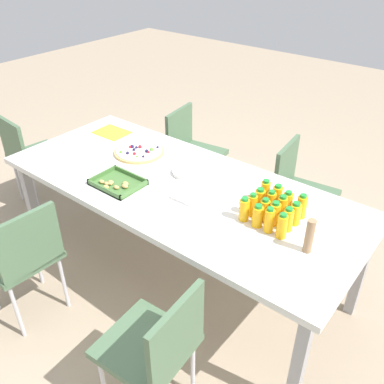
# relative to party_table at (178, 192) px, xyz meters

# --- Properties ---
(ground_plane) EXTENTS (12.00, 12.00, 0.00)m
(ground_plane) POSITION_rel_party_table_xyz_m (0.00, 0.00, -0.69)
(ground_plane) COLOR tan
(party_table) EXTENTS (2.36, 0.99, 0.75)m
(party_table) POSITION_rel_party_table_xyz_m (0.00, 0.00, 0.00)
(party_table) COLOR silver
(party_table) RESTS_ON ground_plane
(chair_far_right) EXTENTS (0.42, 0.42, 0.83)m
(chair_far_right) POSITION_rel_party_table_xyz_m (0.47, 0.86, -0.19)
(chair_far_right) COLOR #4C6B4C
(chair_far_right) RESTS_ON ground_plane
(chair_end) EXTENTS (0.44, 0.44, 0.83)m
(chair_end) POSITION_rel_party_table_xyz_m (1.57, 0.09, -0.19)
(chair_end) COLOR #4C6B4C
(chair_end) RESTS_ON ground_plane
(chair_far_left) EXTENTS (0.43, 0.43, 0.83)m
(chair_far_left) POSITION_rel_party_table_xyz_m (-0.57, 0.83, -0.19)
(chair_far_left) COLOR #4C6B4C
(chair_far_left) RESTS_ON ground_plane
(chair_near_right) EXTENTS (0.45, 0.45, 0.83)m
(chair_near_right) POSITION_rel_party_table_xyz_m (0.56, -0.83, -0.19)
(chair_near_right) COLOR #4C6B4C
(chair_near_right) RESTS_ON ground_plane
(chair_near_left) EXTENTS (0.44, 0.44, 0.83)m
(chair_near_left) POSITION_rel_party_table_xyz_m (-0.46, -0.81, -0.19)
(chair_near_left) COLOR #4C6B4C
(chair_near_left) RESTS_ON ground_plane
(juice_bottle_0) EXTENTS (0.05, 0.05, 0.15)m
(juice_bottle_0) POSITION_rel_party_table_xyz_m (-0.76, -0.16, 0.13)
(juice_bottle_0) COLOR #F9AE14
(juice_bottle_0) RESTS_ON party_table
(juice_bottle_1) EXTENTS (0.06, 0.06, 0.14)m
(juice_bottle_1) POSITION_rel_party_table_xyz_m (-0.68, -0.15, 0.12)
(juice_bottle_1) COLOR #FAAE14
(juice_bottle_1) RESTS_ON party_table
(juice_bottle_2) EXTENTS (0.06, 0.06, 0.15)m
(juice_bottle_2) POSITION_rel_party_table_xyz_m (-0.61, -0.16, 0.13)
(juice_bottle_2) COLOR #F9AD14
(juice_bottle_2) RESTS_ON party_table
(juice_bottle_3) EXTENTS (0.06, 0.06, 0.15)m
(juice_bottle_3) POSITION_rel_party_table_xyz_m (-0.53, -0.16, 0.13)
(juice_bottle_3) COLOR #F9AD14
(juice_bottle_3) RESTS_ON party_table
(juice_bottle_4) EXTENTS (0.06, 0.06, 0.14)m
(juice_bottle_4) POSITION_rel_party_table_xyz_m (-0.76, -0.08, 0.12)
(juice_bottle_4) COLOR #FAAE14
(juice_bottle_4) RESTS_ON party_table
(juice_bottle_5) EXTENTS (0.06, 0.06, 0.14)m
(juice_bottle_5) POSITION_rel_party_table_xyz_m (-0.68, -0.09, 0.12)
(juice_bottle_5) COLOR #F9AD14
(juice_bottle_5) RESTS_ON party_table
(juice_bottle_6) EXTENTS (0.05, 0.05, 0.15)m
(juice_bottle_6) POSITION_rel_party_table_xyz_m (-0.61, -0.09, 0.13)
(juice_bottle_6) COLOR #FAAC14
(juice_bottle_6) RESTS_ON party_table
(juice_bottle_7) EXTENTS (0.06, 0.06, 0.13)m
(juice_bottle_7) POSITION_rel_party_table_xyz_m (-0.54, -0.09, 0.12)
(juice_bottle_7) COLOR #F9AD14
(juice_bottle_7) RESTS_ON party_table
(juice_bottle_8) EXTENTS (0.06, 0.06, 0.14)m
(juice_bottle_8) POSITION_rel_party_table_xyz_m (-0.76, -0.01, 0.12)
(juice_bottle_8) COLOR #F9AE14
(juice_bottle_8) RESTS_ON party_table
(juice_bottle_9) EXTENTS (0.06, 0.06, 0.14)m
(juice_bottle_9) POSITION_rel_party_table_xyz_m (-0.68, -0.01, 0.12)
(juice_bottle_9) COLOR #FAAD14
(juice_bottle_9) RESTS_ON party_table
(juice_bottle_10) EXTENTS (0.06, 0.06, 0.13)m
(juice_bottle_10) POSITION_rel_party_table_xyz_m (-0.61, -0.01, 0.12)
(juice_bottle_10) COLOR #F9AE14
(juice_bottle_10) RESTS_ON party_table
(juice_bottle_11) EXTENTS (0.05, 0.05, 0.14)m
(juice_bottle_11) POSITION_rel_party_table_xyz_m (-0.54, -0.01, 0.12)
(juice_bottle_11) COLOR #FAAD14
(juice_bottle_11) RESTS_ON party_table
(juice_bottle_12) EXTENTS (0.05, 0.05, 0.15)m
(juice_bottle_12) POSITION_rel_party_table_xyz_m (-0.76, 0.07, 0.13)
(juice_bottle_12) COLOR #F9AC14
(juice_bottle_12) RESTS_ON party_table
(juice_bottle_13) EXTENTS (0.05, 0.05, 0.15)m
(juice_bottle_13) POSITION_rel_party_table_xyz_m (-0.69, 0.07, 0.13)
(juice_bottle_13) COLOR #F9AD14
(juice_bottle_13) RESTS_ON party_table
(juice_bottle_14) EXTENTS (0.06, 0.06, 0.13)m
(juice_bottle_14) POSITION_rel_party_table_xyz_m (-0.61, 0.06, 0.12)
(juice_bottle_14) COLOR #F9AD14
(juice_bottle_14) RESTS_ON party_table
(juice_bottle_15) EXTENTS (0.06, 0.06, 0.14)m
(juice_bottle_15) POSITION_rel_party_table_xyz_m (-0.53, 0.06, 0.12)
(juice_bottle_15) COLOR #F9AE14
(juice_bottle_15) RESTS_ON party_table
(fruit_pizza) EXTENTS (0.36, 0.36, 0.05)m
(fruit_pizza) POSITION_rel_party_table_xyz_m (0.49, -0.15, 0.07)
(fruit_pizza) COLOR tan
(fruit_pizza) RESTS_ON party_table
(snack_tray) EXTENTS (0.31, 0.24, 0.03)m
(snack_tray) POSITION_rel_party_table_xyz_m (0.29, 0.24, 0.07)
(snack_tray) COLOR #477238
(snack_tray) RESTS_ON party_table
(plate_stack) EXTENTS (0.21, 0.21, 0.02)m
(plate_stack) POSITION_rel_party_table_xyz_m (0.03, -0.14, 0.07)
(plate_stack) COLOR silver
(plate_stack) RESTS_ON party_table
(napkin_stack) EXTENTS (0.15, 0.15, 0.02)m
(napkin_stack) POSITION_rel_party_table_xyz_m (-0.15, 0.08, 0.07)
(napkin_stack) COLOR white
(napkin_stack) RESTS_ON party_table
(cardboard_tube) EXTENTS (0.04, 0.04, 0.19)m
(cardboard_tube) POSITION_rel_party_table_xyz_m (-0.92, 0.09, 0.15)
(cardboard_tube) COLOR #9E7A56
(cardboard_tube) RESTS_ON party_table
(paper_folder) EXTENTS (0.26, 0.21, 0.01)m
(paper_folder) POSITION_rel_party_table_xyz_m (0.90, -0.26, 0.06)
(paper_folder) COLOR yellow
(paper_folder) RESTS_ON party_table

